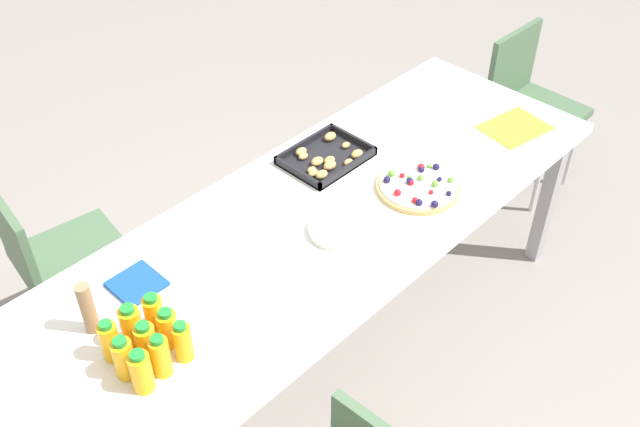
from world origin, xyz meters
The scene contains 19 objects.
ground_plane centered at (0.00, 0.00, 0.00)m, with size 12.00×12.00×0.00m, color gray.
party_table centered at (0.00, 0.00, 0.69)m, with size 2.52×0.83×0.75m.
chair_end centered at (1.63, 0.08, 0.50)m, with size 0.41×0.41×0.83m.
chair_far_left centered at (-0.61, 0.77, 0.50)m, with size 0.45×0.45×0.83m.
juice_bottle_0 centered at (-0.81, -0.15, 0.82)m, with size 0.06×0.06×0.15m.
juice_bottle_1 centered at (-0.74, -0.15, 0.82)m, with size 0.06×0.06×0.15m.
juice_bottle_2 centered at (-0.67, -0.15, 0.82)m, with size 0.05×0.05×0.14m.
juice_bottle_3 centered at (-0.82, -0.08, 0.82)m, with size 0.06×0.06×0.15m.
juice_bottle_4 centered at (-0.74, -0.08, 0.82)m, with size 0.06×0.06×0.14m.
juice_bottle_5 centered at (-0.66, -0.08, 0.82)m, with size 0.06×0.06×0.14m.
juice_bottle_6 centered at (-0.81, 0.00, 0.82)m, with size 0.06×0.06×0.14m.
juice_bottle_7 centered at (-0.73, 0.00, 0.82)m, with size 0.06×0.06×0.15m.
juice_bottle_8 centered at (-0.66, 0.00, 0.82)m, with size 0.06×0.06×0.14m.
fruit_pizza centered at (0.41, -0.15, 0.77)m, with size 0.31×0.31×0.05m.
snack_tray centered at (0.31, 0.21, 0.77)m, with size 0.32×0.25×0.04m.
plate_stack centered at (0.03, -0.10, 0.77)m, with size 0.19×0.19×0.02m.
napkin_stack centered at (-0.60, 0.19, 0.76)m, with size 0.15×0.15×0.01m, color #194CA5.
cardboard_tube centered at (-0.79, 0.13, 0.84)m, with size 0.04×0.04×0.18m, color #9E7A56.
paper_folder centered at (1.01, -0.19, 0.76)m, with size 0.26×0.20×0.01m, color yellow.
Camera 1 is at (-1.36, -1.35, 2.43)m, focal length 40.94 mm.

